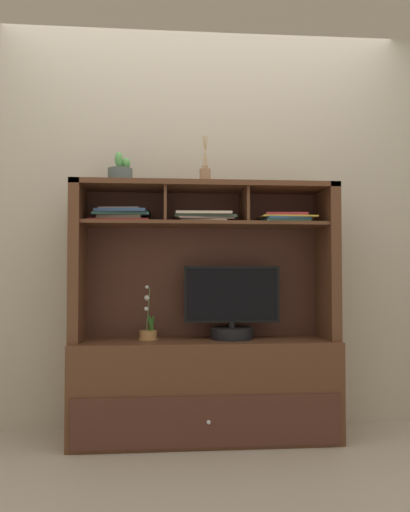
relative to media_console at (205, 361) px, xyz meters
name	(u,v)px	position (x,y,z in m)	size (l,w,h in m)	color
floor_plane	(205,440)	(0.00, -0.01, -0.45)	(6.00, 6.00, 0.02)	#A89A89
back_wall	(202,203)	(0.00, 0.24, 0.96)	(6.00, 0.02, 2.80)	#B1A490
media_console	(205,361)	(0.00, 0.00, 0.00)	(1.52, 0.46, 1.48)	#54311E
tv_monitor	(232,310)	(0.16, 0.00, 0.29)	(0.56, 0.25, 0.43)	black
potted_orchid	(148,332)	(-0.33, 0.02, 0.17)	(0.12, 0.12, 0.31)	#A87743
magazine_stack_left	(121,215)	(-0.49, 0.01, 0.85)	(0.37, 0.25, 0.08)	#AB2D33
magazine_stack_centre	(285,219)	(0.47, -0.05, 0.83)	(0.32, 0.27, 0.05)	#416D60
magazine_stack_right	(204,217)	(-0.01, -0.01, 0.84)	(0.36, 0.24, 0.06)	beige
diffuser_bottle	(205,176)	(0.00, -0.01, 1.08)	(0.07, 0.07, 0.29)	#936B4D
potted_succulent	(120,173)	(-0.49, -0.01, 1.09)	(0.16, 0.16, 0.19)	#495551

